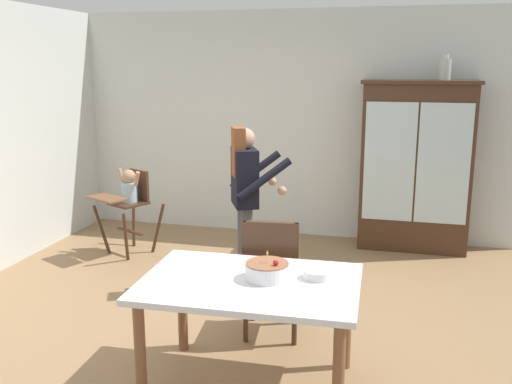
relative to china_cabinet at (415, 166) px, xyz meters
name	(u,v)px	position (x,y,z in m)	size (l,w,h in m)	color
ground_plane	(227,322)	(-1.49, -2.37, -0.96)	(6.24, 6.24, 0.00)	#93704C
wall_back	(290,125)	(-1.49, 0.26, 0.39)	(5.32, 0.06, 2.70)	silver
china_cabinet	(415,166)	(0.00, 0.00, 0.00)	(1.25, 0.48, 1.91)	#422819
ceramic_vase	(445,69)	(0.24, 0.00, 1.07)	(0.13, 0.13, 0.27)	#B2B7B2
high_chair_with_toddler	(129,196)	(-3.05, -0.95, -0.30)	(0.77, 0.83, 0.95)	#422819
adult_person	(246,189)	(-1.52, -1.66, 0.01)	(0.64, 0.63, 1.53)	#47474C
dining_table	(250,295)	(-1.06, -3.22, -0.32)	(1.40, 0.97, 0.74)	silver
birthday_cake	(267,271)	(-0.96, -3.16, -0.16)	(0.28, 0.28, 0.19)	white
serving_bowl	(317,274)	(-0.66, -3.08, -0.19)	(0.18, 0.18, 0.06)	silver
dining_chair_far_side	(271,270)	(-1.08, -2.54, -0.40)	(0.49, 0.49, 0.96)	#422819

